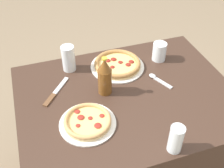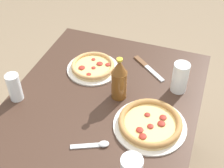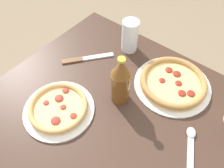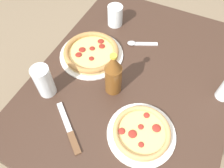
# 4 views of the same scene
# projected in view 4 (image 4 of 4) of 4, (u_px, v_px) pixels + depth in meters

# --- Properties ---
(ground_plane) EXTENTS (8.00, 8.00, 0.00)m
(ground_plane) POSITION_uv_depth(u_px,v_px,m) (126.00, 135.00, 1.61)
(ground_plane) COLOR #847056
(table) EXTENTS (1.13, 0.86, 0.73)m
(table) POSITION_uv_depth(u_px,v_px,m) (129.00, 113.00, 1.31)
(table) COLOR #3D281E
(table) RESTS_ON ground_plane
(pizza_pepperoni) EXTENTS (0.31, 0.31, 0.04)m
(pizza_pepperoni) POSITION_uv_depth(u_px,v_px,m) (91.00, 53.00, 1.06)
(pizza_pepperoni) COLOR silver
(pizza_pepperoni) RESTS_ON table
(pizza_veggie) EXTENTS (0.27, 0.27, 0.04)m
(pizza_veggie) POSITION_uv_depth(u_px,v_px,m) (142.00, 132.00, 0.83)
(pizza_veggie) COLOR silver
(pizza_veggie) RESTS_ON table
(glass_lemonade) EXTENTS (0.08, 0.08, 0.11)m
(glass_lemonade) POSITION_uv_depth(u_px,v_px,m) (115.00, 16.00, 1.17)
(glass_lemonade) COLOR white
(glass_lemonade) RESTS_ON table
(glass_iced_tea) EXTENTS (0.07, 0.07, 0.15)m
(glass_iced_tea) POSITION_uv_depth(u_px,v_px,m) (44.00, 82.00, 0.90)
(glass_iced_tea) COLOR white
(glass_iced_tea) RESTS_ON table
(beer_bottle) EXTENTS (0.07, 0.07, 0.22)m
(beer_bottle) POSITION_uv_depth(u_px,v_px,m) (113.00, 75.00, 0.88)
(beer_bottle) COLOR brown
(beer_bottle) RESTS_ON table
(knife) EXTENTS (0.17, 0.20, 0.01)m
(knife) POSITION_uv_depth(u_px,v_px,m) (69.00, 129.00, 0.85)
(knife) COLOR brown
(knife) RESTS_ON table
(spoon) EXTENTS (0.09, 0.15, 0.02)m
(spoon) POSITION_uv_depth(u_px,v_px,m) (137.00, 43.00, 1.12)
(spoon) COLOR silver
(spoon) RESTS_ON table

